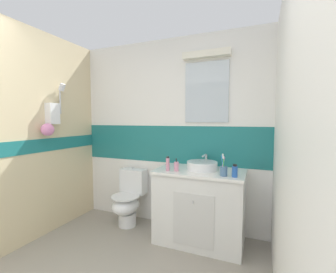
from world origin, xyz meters
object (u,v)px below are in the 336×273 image
at_px(sink_basin, 202,165).
at_px(deodorant_spray_can, 168,164).
at_px(soap_dispenser, 176,166).
at_px(toothbrush_cup, 224,170).
at_px(toilet, 128,199).
at_px(lotion_bottle_short, 235,171).

height_order(sink_basin, deodorant_spray_can, deodorant_spray_can).
bearing_deg(soap_dispenser, deodorant_spray_can, -165.48).
relative_size(soap_dispenser, deodorant_spray_can, 0.88).
distance_m(toothbrush_cup, deodorant_spray_can, 0.63).
relative_size(toilet, deodorant_spray_can, 4.54).
bearing_deg(soap_dispenser, toothbrush_cup, -2.14).
relative_size(sink_basin, lotion_bottle_short, 3.00).
height_order(sink_basin, lotion_bottle_short, sink_basin).
xyz_separation_m(soap_dispenser, deodorant_spray_can, (-0.10, -0.02, 0.02)).
bearing_deg(deodorant_spray_can, sink_basin, 31.36).
height_order(toilet, lotion_bottle_short, lotion_bottle_short).
xyz_separation_m(toothbrush_cup, soap_dispenser, (-0.53, 0.02, -0.01)).
bearing_deg(toilet, sink_basin, -0.59).
distance_m(sink_basin, soap_dispenser, 0.31).
relative_size(deodorant_spray_can, lotion_bottle_short, 1.26).
bearing_deg(toilet, soap_dispenser, -14.40).
height_order(deodorant_spray_can, lotion_bottle_short, deodorant_spray_can).
bearing_deg(toilet, toothbrush_cup, -9.50).
distance_m(sink_basin, lotion_bottle_short, 0.45).
distance_m(deodorant_spray_can, lotion_bottle_short, 0.74).
xyz_separation_m(sink_basin, soap_dispenser, (-0.25, -0.19, 0.00)).
height_order(toothbrush_cup, soap_dispenser, toothbrush_cup).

